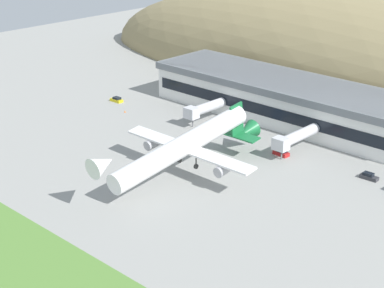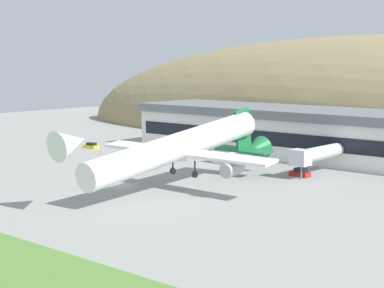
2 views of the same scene
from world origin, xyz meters
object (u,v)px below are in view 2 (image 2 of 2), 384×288
object	(u,v)px
fuel_truck	(228,158)
traffic_cone_0	(145,167)
traffic_cone_1	(101,153)
jetway_0	(197,141)
service_car_1	(300,173)
jetway_1	(316,154)
service_car_0	(91,146)
cargo_airplane	(180,148)
terminal_building	(299,129)

from	to	relation	value
fuel_truck	traffic_cone_0	bearing A→B (deg)	-120.66
traffic_cone_0	traffic_cone_1	world-z (taller)	same
jetway_0	traffic_cone_0	world-z (taller)	jetway_0
service_car_1	jetway_1	bearing A→B (deg)	64.91
service_car_1	service_car_0	bearing A→B (deg)	-179.87
jetway_0	fuel_truck	distance (m)	10.05
jetway_1	cargo_airplane	bearing A→B (deg)	-109.48
terminal_building	jetway_0	bearing A→B (deg)	-128.61
jetway_1	fuel_truck	world-z (taller)	jetway_1
jetway_0	traffic_cone_0	bearing A→B (deg)	-88.21
cargo_airplane	service_car_1	world-z (taller)	cargo_airplane
fuel_truck	traffic_cone_1	xyz separation A→B (m)	(-31.36, -7.27, -1.11)
terminal_building	jetway_0	xyz separation A→B (m)	(-14.39, -18.02, -2.10)
service_car_0	service_car_1	xyz separation A→B (m)	(59.01, 0.14, 0.08)
jetway_0	service_car_1	size ratio (longest dim) A/B	3.57
cargo_airplane	service_car_0	xyz separation A→B (m)	(-50.84, 23.94, -6.52)
jetway_0	traffic_cone_0	size ratio (longest dim) A/B	23.98
service_car_0	traffic_cone_1	distance (m)	10.10
terminal_building	service_car_0	xyz separation A→B (m)	(-45.11, -22.08, -5.50)
service_car_0	fuel_truck	world-z (taller)	fuel_truck
cargo_airplane	fuel_truck	bearing A→B (deg)	111.60
terminal_building	traffic_cone_0	xyz separation A→B (m)	(-13.87, -34.76, -5.81)
terminal_building	service_car_0	size ratio (longest dim) A/B	20.09
jetway_1	fuel_truck	distance (m)	20.29
jetway_0	cargo_airplane	world-z (taller)	cargo_airplane
terminal_building	fuel_truck	world-z (taller)	terminal_building
traffic_cone_0	jetway_1	bearing A→B (deg)	28.51
jetway_1	cargo_airplane	size ratio (longest dim) A/B	0.32
service_car_1	terminal_building	bearing A→B (deg)	122.36
jetway_1	fuel_truck	size ratio (longest dim) A/B	2.15
jetway_1	traffic_cone_1	distance (m)	52.19
jetway_0	traffic_cone_0	distance (m)	17.16
terminal_building	traffic_cone_0	distance (m)	37.87
terminal_building	service_car_0	distance (m)	50.52
terminal_building	jetway_1	size ratio (longest dim) A/B	5.14
service_car_0	service_car_1	world-z (taller)	service_car_1
traffic_cone_0	jetway_0	bearing A→B (deg)	91.79
terminal_building	service_car_0	bearing A→B (deg)	-153.92
jetway_1	traffic_cone_0	size ratio (longest dim) A/B	26.90
jetway_0	service_car_0	xyz separation A→B (m)	(-30.72, -4.07, -3.40)
fuel_truck	traffic_cone_0	size ratio (longest dim) A/B	12.53
terminal_building	jetway_1	xyz separation A→B (m)	(15.33, -18.91, -2.09)
traffic_cone_1	traffic_cone_0	bearing A→B (deg)	-19.86
terminal_building	traffic_cone_0	world-z (taller)	terminal_building
fuel_truck	service_car_1	bearing A→B (deg)	-7.61
jetway_1	traffic_cone_1	size ratio (longest dim) A/B	26.90
fuel_truck	cargo_airplane	bearing A→B (deg)	-68.40
service_car_1	traffic_cone_1	world-z (taller)	service_car_1
fuel_truck	traffic_cone_1	distance (m)	32.21
service_car_1	traffic_cone_0	size ratio (longest dim) A/B	6.73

